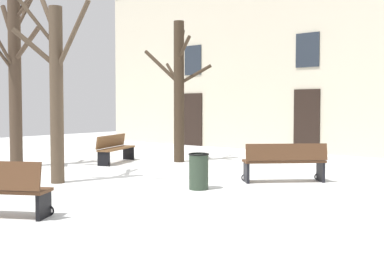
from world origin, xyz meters
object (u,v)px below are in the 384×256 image
tree_right_of_center (179,88)px  tree_left_of_center (55,81)px  bench_far_corner (285,161)px  litter_bin (199,171)px  bench_back_to_back_right (115,148)px  tree_center (15,74)px

tree_right_of_center → tree_left_of_center: bearing=-84.8°
tree_right_of_center → bench_far_corner: tree_right_of_center is taller
litter_bin → bench_far_corner: size_ratio=0.45×
tree_left_of_center → bench_far_corner: (3.98, 3.29, -1.81)m
litter_bin → bench_far_corner: 2.15m
litter_bin → bench_back_to_back_right: size_ratio=0.40×
tree_right_of_center → litter_bin: tree_right_of_center is taller
bench_far_corner → tree_left_of_center: bearing=-4.3°
tree_left_of_center → bench_back_to_back_right: size_ratio=2.55×
tree_left_of_center → bench_back_to_back_right: 4.20m
tree_right_of_center → tree_left_of_center: tree_left_of_center is taller
tree_center → bench_far_corner: (7.14, 2.44, -2.17)m
bench_far_corner → litter_bin: bearing=19.4°
bench_back_to_back_right → bench_far_corner: bench_far_corner is taller
tree_center → bench_far_corner: 7.85m
tree_center → tree_right_of_center: tree_center is taller
tree_left_of_center → bench_far_corner: 5.47m
bench_back_to_back_right → tree_right_of_center: bearing=-66.8°
litter_bin → tree_right_of_center: bearing=135.8°
bench_far_corner → tree_center: bearing=-25.0°
tree_center → bench_back_to_back_right: bearing=61.0°
litter_bin → bench_far_corner: bench_far_corner is taller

